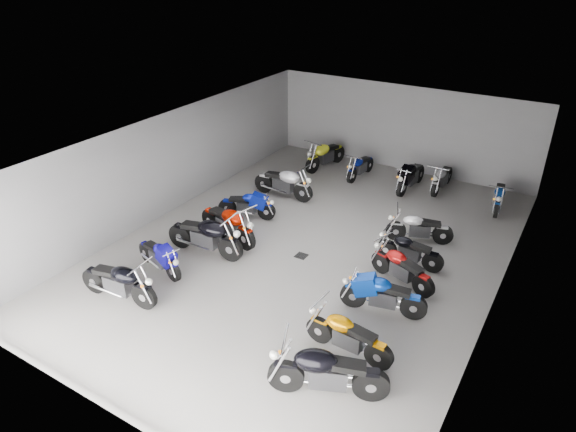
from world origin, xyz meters
name	(u,v)px	position (x,y,z in m)	size (l,w,h in m)	color
ground	(310,248)	(0.00, 0.00, 0.00)	(14.00, 14.00, 0.00)	gray
wall_back	(402,128)	(0.00, 7.00, 1.60)	(10.00, 0.10, 3.20)	slate
wall_left	(173,162)	(-5.00, 0.00, 1.60)	(0.10, 14.00, 3.20)	slate
wall_right	(505,247)	(5.00, 0.00, 1.60)	(0.10, 14.00, 3.20)	slate
ceiling	(313,140)	(0.00, 0.00, 3.22)	(10.00, 14.00, 0.04)	black
drain_grate	(301,256)	(0.00, -0.50, 0.01)	(0.32, 0.32, 0.01)	black
motorcycle_left_a	(119,282)	(-2.72, -4.49, 0.53)	(2.19, 0.49, 0.96)	black
motorcycle_left_b	(159,256)	(-2.80, -3.06, 0.45)	(1.83, 0.59, 0.82)	black
motorcycle_left_c	(206,236)	(-2.31, -1.76, 0.57)	(2.37, 0.52, 1.04)	black
motorcycle_left_d	(228,223)	(-2.26, -0.82, 0.55)	(2.25, 0.70, 1.00)	black
motorcycle_left_e	(247,205)	(-2.59, 0.60, 0.44)	(1.79, 0.73, 0.81)	black
motorcycle_left_f	(284,183)	(-2.41, 2.48, 0.53)	(2.22, 0.44, 0.98)	black
motorcycle_right_a	(327,372)	(2.88, -4.55, 0.56)	(2.18, 1.07, 1.02)	black
motorcycle_right_b	(348,335)	(2.74, -3.33, 0.48)	(2.01, 0.42, 0.88)	black
motorcycle_right_c	(382,295)	(2.82, -1.65, 0.49)	(2.00, 0.61, 0.89)	black
motorcycle_right_d	(401,268)	(2.79, -0.31, 0.47)	(1.88, 0.78, 0.86)	black
motorcycle_right_e	(409,250)	(2.65, 0.63, 0.44)	(1.85, 0.36, 0.81)	black
motorcycle_right_f	(419,228)	(2.48, 1.94, 0.46)	(1.82, 0.81, 0.84)	black
motorcycle_back_b	(325,155)	(-2.45, 5.54, 0.53)	(0.62, 2.19, 0.97)	black
motorcycle_back_c	(360,166)	(-0.90, 5.38, 0.44)	(0.40, 1.86, 0.81)	black
motorcycle_back_d	(411,176)	(1.04, 5.33, 0.51)	(0.45, 2.12, 0.93)	black
motorcycle_back_e	(442,178)	(2.00, 5.85, 0.46)	(0.38, 1.93, 0.85)	black
motorcycle_back_f	(499,196)	(4.00, 5.34, 0.46)	(0.45, 1.92, 0.84)	black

